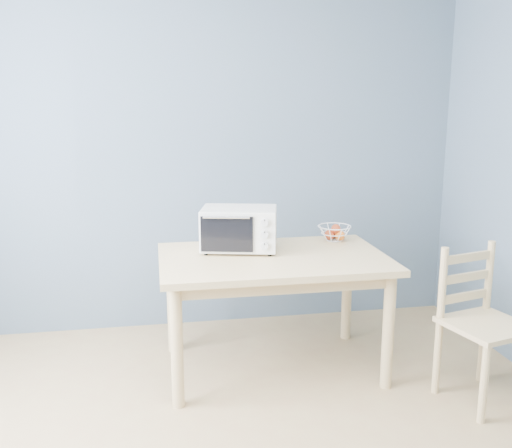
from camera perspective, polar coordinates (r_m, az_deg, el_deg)
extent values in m
cube|color=slate|center=(4.23, -6.37, 6.88)|extent=(4.00, 0.01, 2.60)
cube|color=tan|center=(3.54, 1.73, -3.51)|extent=(1.40, 0.90, 0.04)
cylinder|color=tan|center=(3.25, -7.92, -12.14)|extent=(0.07, 0.07, 0.71)
cylinder|color=tan|center=(3.51, 13.08, -10.45)|extent=(0.07, 0.07, 0.71)
cylinder|color=tan|center=(3.94, -8.38, -7.71)|extent=(0.07, 0.07, 0.71)
cylinder|color=tan|center=(4.16, 9.08, -6.65)|extent=(0.07, 0.07, 0.71)
cube|color=beige|center=(3.63, -1.69, -0.41)|extent=(0.53, 0.41, 0.26)
cube|color=black|center=(3.63, -2.68, -0.43)|extent=(0.36, 0.33, 0.20)
cube|color=black|center=(3.48, -2.94, -1.03)|extent=(0.31, 0.08, 0.22)
cylinder|color=silver|center=(3.43, -2.99, 0.64)|extent=(0.28, 0.08, 0.01)
cube|color=beige|center=(3.47, 0.87, -1.00)|extent=(0.13, 0.04, 0.24)
cylinder|color=black|center=(3.57, -5.03, -2.97)|extent=(0.03, 0.03, 0.02)
cylinder|color=black|center=(3.53, 1.39, -3.07)|extent=(0.03, 0.03, 0.02)
cylinder|color=black|center=(3.80, -4.54, -2.01)|extent=(0.03, 0.03, 0.02)
cylinder|color=black|center=(3.77, 1.49, -2.10)|extent=(0.03, 0.03, 0.02)
cylinder|color=silver|center=(3.44, 0.86, 0.14)|extent=(0.05, 0.03, 0.05)
cylinder|color=silver|center=(3.45, 0.86, -1.05)|extent=(0.05, 0.03, 0.05)
cylinder|color=silver|center=(3.47, 0.86, -2.23)|extent=(0.05, 0.03, 0.05)
torus|color=white|center=(3.92, 7.85, -0.22)|extent=(0.26, 0.26, 0.01)
torus|color=white|center=(3.93, 7.83, -0.92)|extent=(0.20, 0.20, 0.01)
torus|color=white|center=(3.94, 7.81, -1.60)|extent=(0.12, 0.12, 0.01)
sphere|color=red|center=(3.93, 7.36, -1.09)|extent=(0.07, 0.07, 0.07)
sphere|color=orange|center=(3.93, 8.40, -1.17)|extent=(0.07, 0.07, 0.07)
sphere|color=#CE7350|center=(3.97, 7.69, -0.99)|extent=(0.07, 0.07, 0.07)
sphere|color=red|center=(3.92, 7.99, -0.48)|extent=(0.07, 0.07, 0.07)
cube|color=tan|center=(3.49, 22.08, -9.37)|extent=(0.50, 0.50, 0.03)
cylinder|color=tan|center=(3.36, 21.84, -14.67)|extent=(0.04, 0.04, 0.44)
cylinder|color=tan|center=(3.58, 17.67, -12.60)|extent=(0.04, 0.04, 0.44)
cylinder|color=tan|center=(3.81, 21.72, -11.34)|extent=(0.04, 0.04, 0.44)
cylinder|color=tan|center=(3.42, 18.16, -5.84)|extent=(0.04, 0.04, 0.44)
cylinder|color=tan|center=(3.67, 22.27, -4.96)|extent=(0.04, 0.04, 0.44)
cube|color=tan|center=(3.57, 20.17, -6.82)|extent=(0.35, 0.11, 0.05)
cube|color=tan|center=(3.54, 20.31, -5.00)|extent=(0.35, 0.11, 0.05)
cube|color=tan|center=(3.50, 20.46, -3.16)|extent=(0.35, 0.11, 0.05)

